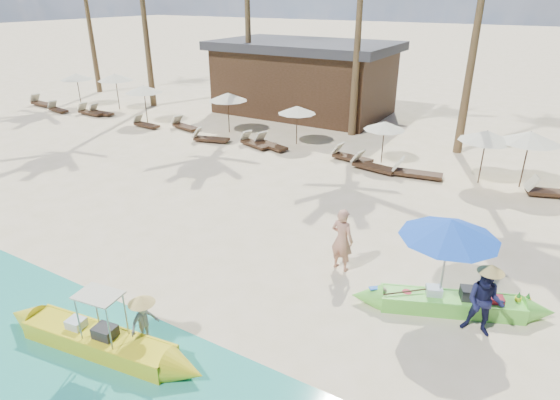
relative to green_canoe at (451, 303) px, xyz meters
The scene contains 29 objects.
ground 4.73m from the green_canoe, 164.06° to the right, with size 240.00×240.00×0.00m, color beige.
green_canoe is the anchor object (origin of this frame).
yellow_canoe 8.00m from the green_canoe, 139.78° to the right, with size 5.65×1.22×1.47m.
tourist 3.11m from the green_canoe, behind, with size 0.65×0.43×1.79m, color #B37660.
vendor_green 1.07m from the green_canoe, 34.46° to the right, with size 0.80×0.62×1.65m, color #15173A.
vendor_yellow 7.02m from the green_canoe, 138.99° to the right, with size 0.66×0.38×1.03m, color gray.
blue_umbrella 1.96m from the green_canoe, 162.73° to the right, with size 2.22×2.22×2.39m.
resort_parasol_0 28.29m from the green_canoe, 158.71° to the left, with size 2.08×2.08×2.14m.
lounger_0_left 29.84m from the green_canoe, 162.78° to the left, with size 2.03×0.74×0.68m.
lounger_0_right 27.38m from the green_canoe, 162.37° to the left, with size 1.75×0.78×0.57m.
resort_parasol_1 25.74m from the green_canoe, 155.04° to the left, with size 2.22×2.22×2.29m.
lounger_1_left 25.20m from the green_canoe, 159.57° to the left, with size 1.92×0.63×0.65m.
lounger_1_right 24.79m from the green_canoe, 158.39° to the left, with size 1.74×0.57×0.59m.
resort_parasol_2 21.36m from the green_canoe, 154.27° to the left, with size 2.10×2.10×2.17m.
lounger_2_left 20.36m from the green_canoe, 155.52° to the left, with size 1.75×0.66×0.58m.
resort_parasol_3 17.15m from the green_canoe, 144.11° to the left, with size 2.08×2.08×2.14m.
lounger_3_left 18.76m from the green_canoe, 150.54° to the left, with size 1.93×0.94×0.63m.
lounger_3_right 15.82m from the green_canoe, 149.53° to the left, with size 1.96×1.06×0.64m.
resort_parasol_4 13.93m from the green_canoe, 134.05° to the left, with size 1.87×1.87×1.93m.
lounger_4_left 13.56m from the green_canoe, 140.22° to the left, with size 1.99×1.13×0.65m.
lounger_4_right 14.11m from the green_canoe, 142.87° to the left, with size 1.91×1.09×0.62m.
resort_parasol_5 10.79m from the green_canoe, 117.97° to the left, with size 1.82×1.82×1.87m.
lounger_5_left 10.93m from the green_canoe, 125.31° to the left, with size 1.98×0.85×0.65m.
resort_parasol_6 9.25m from the green_canoe, 95.34° to the left, with size 2.08×2.08×2.15m.
lounger_6_left 9.69m from the green_canoe, 121.41° to the left, with size 2.06×0.91×0.68m.
lounger_6_right 8.96m from the green_canoe, 111.06° to the left, with size 2.07×0.91×0.68m.
resort_parasol_7 9.61m from the green_canoe, 86.23° to the left, with size 2.17×2.17×2.24m.
lounger_7_left 9.09m from the green_canoe, 79.41° to the left, with size 2.06×1.19×0.67m.
pavilion_west 20.59m from the green_canoe, 127.75° to the left, with size 10.80×6.60×4.30m.
Camera 1 is at (5.70, -8.64, 6.95)m, focal length 30.00 mm.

